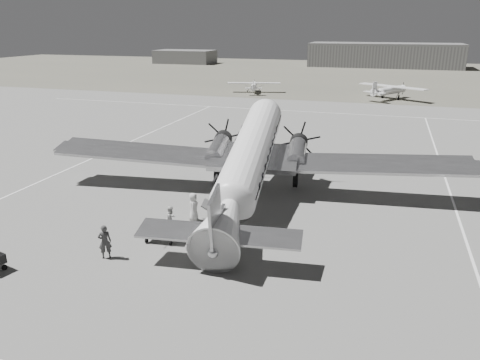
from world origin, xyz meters
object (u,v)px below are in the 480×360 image
hangar_main (384,55)px  ramp_agent (171,219)px  ground_crew (105,242)px  passenger (194,207)px  light_plane_left (254,87)px  baggage_cart_near (161,232)px  light_plane_right (390,92)px  shed_secondary (185,57)px  dc3_airliner (249,161)px

hangar_main → ramp_agent: size_ratio=26.14×
ground_crew → passenger: (2.47, 5.86, -0.01)m
light_plane_left → baggage_cart_near: (11.56, -59.80, -0.47)m
ground_crew → passenger: bearing=-147.2°
light_plane_right → passenger: size_ratio=6.58×
baggage_cart_near → passenger: bearing=72.9°
hangar_main → baggage_cart_near: hangar_main is taller
shed_secondary → baggage_cart_near: (50.69, -118.29, -1.48)m
shed_secondary → hangar_main: bearing=4.8°
shed_secondary → passenger: shed_secondary is taller
shed_secondary → baggage_cart_near: bearing=-66.8°
shed_secondary → passenger: (51.32, -115.10, -1.10)m
light_plane_right → baggage_cart_near: 59.79m
dc3_airliner → ground_crew: 11.25m
light_plane_right → ramp_agent: size_ratio=7.40×
dc3_airliner → passenger: bearing=-126.1°
dc3_airliner → light_plane_right: 52.08m
ground_crew → baggage_cart_near: bearing=-158.8°
hangar_main → dc3_airliner: (-6.36, -115.97, -0.42)m
ramp_agent → light_plane_left: bearing=18.5°
dc3_airliner → ground_crew: dc3_airliner is taller
dc3_airliner → ground_crew: bearing=-122.4°
light_plane_left → light_plane_right: bearing=-17.4°
hangar_main → ramp_agent: (-9.28, -122.01, -2.50)m
light_plane_left → baggage_cart_near: bearing=-93.6°
dc3_airliner → ramp_agent: size_ratio=18.84×
baggage_cart_near → passenger: 3.27m
hangar_main → shed_secondary: 60.22m
hangar_main → ground_crew: bearing=-95.1°
shed_secondary → ramp_agent: size_ratio=11.20×
light_plane_right → ramp_agent: light_plane_right is taller
shed_secondary → baggage_cart_near: 128.70m
shed_secondary → dc3_airliner: (53.64, -110.97, 0.88)m
hangar_main → dc3_airliner: hangar_main is taller
hangar_main → light_plane_left: 66.87m
shed_secondary → ground_crew: bearing=-68.0°
hangar_main → dc3_airliner: 116.15m
light_plane_left → baggage_cart_near: size_ratio=5.18×
light_plane_right → passenger: light_plane_right is taller
light_plane_left → light_plane_right: light_plane_right is taller
ground_crew → shed_secondary: bearing=-102.4°
hangar_main → ground_crew: size_ratio=22.92×
dc3_airliner → light_plane_right: bearing=73.6°
shed_secondary → ramp_agent: shed_secondary is taller
hangar_main → shed_secondary: (-60.00, -5.00, -1.30)m
shed_secondary → light_plane_left: (39.12, -58.49, -1.01)m
baggage_cart_near → passenger: passenger is taller
ramp_agent → light_plane_right: bearing=-4.2°
light_plane_right → passenger: bearing=-69.7°
shed_secondary → light_plane_right: bearing=-43.7°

